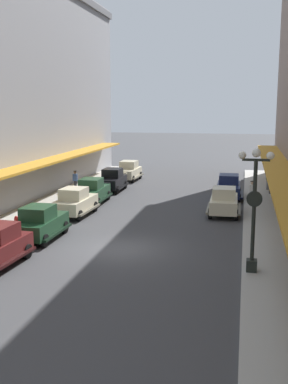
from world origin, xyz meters
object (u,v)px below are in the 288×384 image
object	(u,v)px
parked_car_6	(112,180)
lamp_post_with_clock	(254,205)
parked_car_7	(224,201)
pedestrian_0	(271,183)
parked_car_4	(75,201)
parked_car_5	(128,171)
pedestrian_5	(268,180)
pedestrian_3	(75,181)
parked_car_0	(92,190)
parked_car_3	(229,187)
fire_hydrant	(16,223)
pedestrian_4	(252,192)
parked_car_1	(40,222)

from	to	relation	value
parked_car_6	lamp_post_with_clock	bearing A→B (deg)	-57.80
parked_car_7	pedestrian_0	xyz separation A→B (m)	(3.30, 7.54, 0.07)
parked_car_4	parked_car_7	size ratio (longest dim) A/B	1.01
parked_car_6	parked_car_5	bearing A→B (deg)	90.02
pedestrian_0	pedestrian_5	bearing A→B (deg)	94.19
parked_car_7	parked_car_5	bearing A→B (deg)	127.16
parked_car_7	pedestrian_5	xyz separation A→B (m)	(3.16, 9.43, 0.05)
parked_car_5	lamp_post_with_clock	bearing A→B (deg)	-64.47
parked_car_5	parked_car_6	xyz separation A→B (m)	(0.00, -5.67, 0.00)
parked_car_5	pedestrian_3	size ratio (longest dim) A/B	2.57
parked_car_0	parked_car_5	distance (m)	10.79
parked_car_3	parked_car_7	distance (m)	5.47
parked_car_4	fire_hydrant	xyz separation A→B (m)	(-1.73, -4.68, -0.38)
lamp_post_with_clock	parked_car_6	bearing A→B (deg)	122.20
parked_car_4	parked_car_7	world-z (taller)	same
parked_car_4	parked_car_3	bearing A→B (deg)	39.10
lamp_post_with_clock	pedestrian_4	size ratio (longest dim) A/B	3.09
parked_car_5	parked_car_7	size ratio (longest dim) A/B	1.00
parked_car_6	fire_hydrant	distance (m)	13.91
parked_car_1	parked_car_7	xyz separation A→B (m)	(9.25, 7.78, 0.00)
parked_car_3	fire_hydrant	distance (m)	16.68
pedestrian_4	parked_car_3	bearing A→B (deg)	124.59
parked_car_4	parked_car_5	size ratio (longest dim) A/B	1.00
parked_car_6	fire_hydrant	bearing A→B (deg)	-96.40
parked_car_6	parked_car_3	bearing A→B (deg)	-8.54
parked_car_3	lamp_post_with_clock	distance (m)	16.54
parked_car_3	pedestrian_4	bearing A→B (deg)	-55.41
lamp_post_with_clock	pedestrian_5	xyz separation A→B (m)	(1.50, 20.29, -2.00)
parked_car_1	pedestrian_4	xyz separation A→B (m)	(11.04, 10.79, 0.07)
parked_car_3	pedestrian_3	distance (m)	12.27
parked_car_3	parked_car_6	world-z (taller)	same
fire_hydrant	pedestrian_0	xyz separation A→B (m)	(14.39, 14.43, 0.45)
pedestrian_0	pedestrian_5	size ratio (longest dim) A/B	1.02
parked_car_7	parked_car_0	bearing A→B (deg)	169.36
parked_car_3	parked_car_7	xyz separation A→B (m)	(-0.10, -5.47, 0.00)
parked_car_6	pedestrian_0	distance (m)	12.85
parked_car_0	parked_car_1	size ratio (longest dim) A/B	1.00
parked_car_1	pedestrian_4	world-z (taller)	parked_car_1
pedestrian_4	pedestrian_3	bearing A→B (deg)	170.58
pedestrian_3	pedestrian_5	distance (m)	15.87
parked_car_3	fire_hydrant	bearing A→B (deg)	-132.13
parked_car_5	parked_car_7	distance (m)	15.80
parked_car_0	pedestrian_0	size ratio (longest dim) A/B	2.57
parked_car_7	pedestrian_4	distance (m)	3.51
parked_car_0	parked_car_6	distance (m)	5.13
parked_car_5	pedestrian_5	distance (m)	13.09
parked_car_3	pedestrian_5	xyz separation A→B (m)	(3.06, 3.96, 0.05)
lamp_post_with_clock	pedestrian_0	distance (m)	18.58
parked_car_3	pedestrian_5	bearing A→B (deg)	52.27
parked_car_7	pedestrian_5	size ratio (longest dim) A/B	2.61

